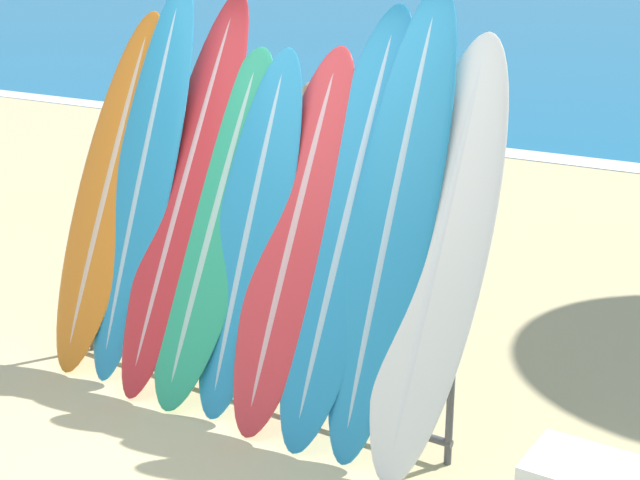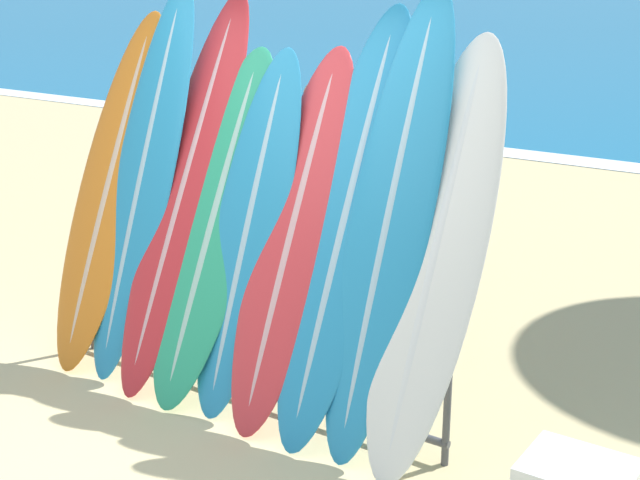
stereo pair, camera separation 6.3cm
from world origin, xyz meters
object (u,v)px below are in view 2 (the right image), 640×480
object	(u,v)px
surfboard_slot_7	(390,222)
surfboard_slot_2	(186,189)
surfboard_slot_1	(144,179)
surfboard_slot_8	(436,255)
surfboard_slot_3	(214,225)
surfboard_rack	(245,333)
person_mid_beach	(317,174)
person_near_water	(381,135)
surfboard_slot_6	(346,224)
surfboard_slot_4	(249,232)
surfboard_slot_0	(111,189)
surfboard_slot_5	(293,238)

from	to	relation	value
surfboard_slot_7	surfboard_slot_2	bearing A→B (deg)	178.81
surfboard_slot_1	surfboard_slot_8	world-z (taller)	surfboard_slot_1
surfboard_slot_2	surfboard_slot_3	world-z (taller)	surfboard_slot_2
surfboard_rack	person_mid_beach	size ratio (longest dim) A/B	1.64
surfboard_slot_7	person_near_water	world-z (taller)	surfboard_slot_7
surfboard_slot_1	person_mid_beach	bearing A→B (deg)	88.54
surfboard_slot_6	person_mid_beach	distance (m)	2.38
surfboard_slot_7	surfboard_slot_3	bearing A→B (deg)	-177.52
person_near_water	surfboard_slot_1	bearing A→B (deg)	133.99
surfboard_slot_4	surfboard_slot_7	world-z (taller)	surfboard_slot_7
surfboard_rack	surfboard_slot_2	xyz separation A→B (m)	(-0.58, 0.18, 0.75)
surfboard_slot_7	surfboard_slot_4	bearing A→B (deg)	-175.66
surfboard_slot_2	person_mid_beach	xyz separation A→B (m)	(-0.27, 1.85, -0.29)
surfboard_slot_2	surfboard_slot_4	size ratio (longest dim) A/B	1.15
surfboard_slot_3	person_near_water	size ratio (longest dim) A/B	1.31
surfboard_rack	surfboard_slot_8	bearing A→B (deg)	6.17
surfboard_slot_7	person_mid_beach	world-z (taller)	surfboard_slot_7
surfboard_slot_0	surfboard_slot_2	xyz separation A→B (m)	(0.60, 0.06, 0.07)
surfboard_slot_0	person_mid_beach	world-z (taller)	surfboard_slot_0
surfboard_slot_6	surfboard_slot_7	distance (m)	0.28
surfboard_slot_5	person_near_water	bearing A→B (deg)	113.38
surfboard_slot_0	surfboard_slot_7	distance (m)	2.05
surfboard_slot_5	person_mid_beach	xyz separation A→B (m)	(-1.14, 1.93, -0.15)
surfboard_slot_4	surfboard_slot_8	distance (m)	1.18
surfboard_slot_8	surfboard_slot_4	bearing A→B (deg)	-177.78
surfboard_slot_6	surfboard_slot_4	bearing A→B (deg)	-172.89
surfboard_slot_3	surfboard_rack	bearing A→B (deg)	-18.69
surfboard_slot_7	surfboard_slot_8	world-z (taller)	surfboard_slot_7
surfboard_slot_4	person_near_water	size ratio (longest dim) A/B	1.32
surfboard_slot_3	person_mid_beach	size ratio (longest dim) A/B	1.25
surfboard_slot_3	surfboard_slot_4	xyz separation A→B (m)	(0.27, -0.02, 0.01)
surfboard_slot_2	surfboard_slot_3	size ratio (longest dim) A/B	1.16
surfboard_slot_4	person_mid_beach	world-z (taller)	surfboard_slot_4
surfboard_slot_1	surfboard_slot_7	distance (m)	1.77
surfboard_slot_7	surfboard_slot_1	bearing A→B (deg)	-179.83
surfboard_rack	surfboard_slot_2	distance (m)	0.97
surfboard_rack	surfboard_slot_3	size ratio (longest dim) A/B	1.31
surfboard_slot_1	person_mid_beach	world-z (taller)	surfboard_slot_1
surfboard_slot_1	person_near_water	xyz separation A→B (m)	(-0.50, 3.85, -0.37)
surfboard_slot_4	surfboard_slot_5	bearing A→B (deg)	3.16
surfboard_slot_0	person_near_water	size ratio (longest dim) A/B	1.43
surfboard_slot_0	surfboard_slot_6	distance (m)	1.77
surfboard_rack	surfboard_slot_3	bearing A→B (deg)	161.31
person_mid_beach	person_near_water	bearing A→B (deg)	-138.37
surfboard_slot_6	surfboard_slot_8	size ratio (longest dim) A/B	1.06
surfboard_slot_1	surfboard_slot_5	bearing A→B (deg)	-2.21
surfboard_slot_5	person_near_water	xyz separation A→B (m)	(-1.69, 3.90, -0.19)
surfboard_slot_0	surfboard_slot_7	size ratio (longest dim) A/B	0.92
surfboard_slot_0	person_mid_beach	xyz separation A→B (m)	(0.32, 1.91, -0.22)
surfboard_rack	surfboard_slot_7	world-z (taller)	surfboard_slot_7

